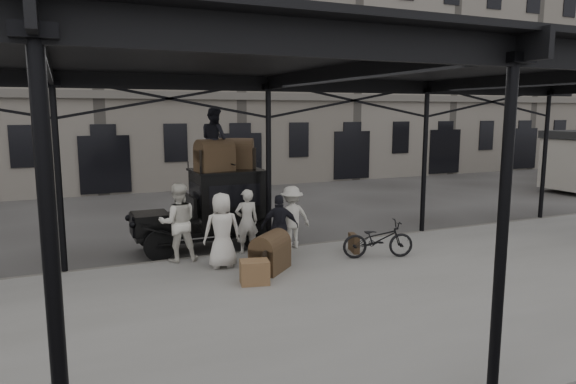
# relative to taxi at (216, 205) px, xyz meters

# --- Properties ---
(ground) EXTENTS (120.00, 120.00, 0.00)m
(ground) POSITION_rel_taxi_xyz_m (1.11, -3.15, -1.20)
(ground) COLOR #383533
(ground) RESTS_ON ground
(platform) EXTENTS (28.00, 8.00, 0.15)m
(platform) POSITION_rel_taxi_xyz_m (1.11, -5.15, -1.13)
(platform) COLOR slate
(platform) RESTS_ON ground
(canopy) EXTENTS (22.50, 9.00, 4.74)m
(canopy) POSITION_rel_taxi_xyz_m (1.11, -4.87, 3.39)
(canopy) COLOR black
(canopy) RESTS_ON ground
(building_frontage) EXTENTS (64.00, 8.00, 14.00)m
(building_frontage) POSITION_rel_taxi_xyz_m (1.11, 14.85, 5.80)
(building_frontage) COLOR slate
(building_frontage) RESTS_ON ground
(taxi) EXTENTS (3.65, 1.55, 2.18)m
(taxi) POSITION_rel_taxi_xyz_m (0.00, 0.00, 0.00)
(taxi) COLOR black
(taxi) RESTS_ON ground
(porter_left) EXTENTS (0.63, 0.44, 1.66)m
(porter_left) POSITION_rel_taxi_xyz_m (0.42, -1.35, -0.22)
(porter_left) COLOR #BCB7AC
(porter_left) RESTS_ON platform
(porter_midleft) EXTENTS (1.00, 0.81, 1.91)m
(porter_midleft) POSITION_rel_taxi_xyz_m (-1.33, -1.35, -0.10)
(porter_midleft) COLOR silver
(porter_midleft) RESTS_ON platform
(porter_centre) EXTENTS (0.90, 0.62, 1.76)m
(porter_centre) POSITION_rel_taxi_xyz_m (-0.50, -2.28, -0.17)
(porter_centre) COLOR beige
(porter_centre) RESTS_ON platform
(porter_official) EXTENTS (1.00, 0.64, 1.59)m
(porter_official) POSITION_rel_taxi_xyz_m (1.02, -2.10, -0.26)
(porter_official) COLOR black
(porter_official) RESTS_ON platform
(porter_right) EXTENTS (1.10, 0.67, 1.66)m
(porter_right) POSITION_rel_taxi_xyz_m (1.67, -1.35, -0.22)
(porter_right) COLOR beige
(porter_right) RESTS_ON platform
(bicycle) EXTENTS (1.88, 1.10, 0.93)m
(bicycle) POSITION_rel_taxi_xyz_m (3.26, -3.05, -0.59)
(bicycle) COLOR black
(bicycle) RESTS_ON platform
(porter_roof) EXTENTS (0.85, 0.97, 1.67)m
(porter_roof) POSITION_rel_taxi_xyz_m (-0.03, -0.10, 1.81)
(porter_roof) COLOR black
(porter_roof) RESTS_ON taxi
(steamer_trunk_roof_near) EXTENTS (1.08, 0.82, 0.71)m
(steamer_trunk_roof_near) POSITION_rel_taxi_xyz_m (-0.08, -0.25, 1.33)
(steamer_trunk_roof_near) COLOR #452D20
(steamer_trunk_roof_near) RESTS_ON taxi
(steamer_trunk_roof_far) EXTENTS (1.11, 0.93, 0.70)m
(steamer_trunk_roof_far) POSITION_rel_taxi_xyz_m (0.67, 0.20, 1.33)
(steamer_trunk_roof_far) COLOR #452D20
(steamer_trunk_roof_far) RESTS_ON taxi
(steamer_trunk_platform) EXTENTS (1.16, 1.14, 0.74)m
(steamer_trunk_platform) POSITION_rel_taxi_xyz_m (0.42, -2.95, -0.68)
(steamer_trunk_platform) COLOR #452D20
(steamer_trunk_platform) RESTS_ON platform
(wicker_hamper) EXTENTS (0.68, 0.57, 0.50)m
(wicker_hamper) POSITION_rel_taxi_xyz_m (-0.22, -3.67, -0.80)
(wicker_hamper) COLOR brown
(wicker_hamper) RESTS_ON platform
(suitcase_upright) EXTENTS (0.30, 0.62, 0.45)m
(suitcase_upright) POSITION_rel_taxi_xyz_m (3.00, -2.34, -0.83)
(suitcase_upright) COLOR #452D20
(suitcase_upright) RESTS_ON platform
(suitcase_flat) EXTENTS (0.62, 0.32, 0.40)m
(suitcase_flat) POSITION_rel_taxi_xyz_m (1.08, -1.89, -0.85)
(suitcase_flat) COLOR #452D20
(suitcase_flat) RESTS_ON platform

